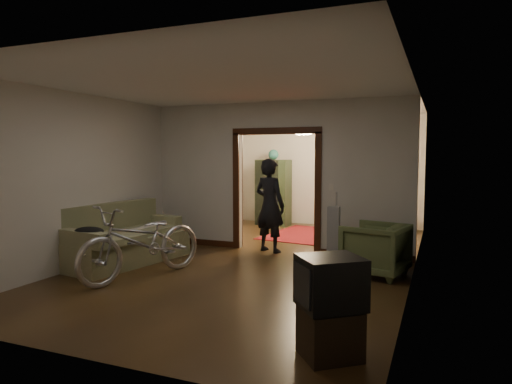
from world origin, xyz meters
The scene contains 24 objects.
floor centered at (0.00, 0.00, 0.00)m, with size 5.00×8.50×0.01m, color #301E0F.
ceiling centered at (0.00, 0.00, 2.80)m, with size 5.00×8.50×0.01m, color white.
wall_back centered at (0.00, 4.25, 1.40)m, with size 5.00×0.02×2.80m, color beige.
wall_left centered at (-2.50, 0.00, 1.40)m, with size 0.02×8.50×2.80m, color beige.
wall_right centered at (2.50, 0.00, 1.40)m, with size 0.02×8.50×2.80m, color beige.
partition_wall centered at (0.00, 0.75, 1.40)m, with size 5.00×0.14×2.80m, color beige.
door_casing centered at (0.00, 0.75, 1.10)m, with size 1.74×0.20×2.32m, color black.
far_window centered at (0.70, 4.21, 1.55)m, with size 0.98×0.06×1.28m, color black.
chandelier centered at (0.00, 2.50, 2.35)m, with size 0.24×0.24×0.24m, color #FFE0A5.
light_switch centered at (1.05, 0.68, 1.25)m, with size 0.08×0.01×0.12m, color silver.
sofa centered at (-2.05, -1.11, 0.50)m, with size 0.97×2.16×0.99m, color #757950.
rolled_paper centered at (-1.95, -0.81, 0.53)m, with size 0.10×0.10×0.77m, color beige.
jacket centered at (-2.00, -2.02, 0.68)m, with size 0.47×0.36×0.14m, color black.
bicycle centered at (-1.19, -1.81, 0.55)m, with size 0.73×2.10×1.10m, color silver.
armchair centered at (1.97, -0.34, 0.40)m, with size 0.85×0.87×0.80m, color #4D5C33.
tv_stand centered at (1.97, -3.38, 0.22)m, with size 0.49×0.45×0.45m, color black.
crt_tv centered at (1.97, -3.38, 0.69)m, with size 0.53×0.48×0.46m, color black.
vacuum centered at (1.22, 0.16, 0.48)m, with size 0.29×0.24×0.96m, color gray.
person centered at (-0.10, 0.62, 0.88)m, with size 0.64×0.42×1.75m, color black.
oriental_rug centered at (0.11, 2.62, 0.01)m, with size 1.67×2.19×0.02m, color maroon.
locker centered at (-1.16, 3.73, 0.84)m, with size 0.84×0.47×1.69m, color #273620.
globe centered at (-1.16, 3.73, 1.94)m, with size 0.26×0.26×0.26m, color #1E5972.
desk centered at (1.20, 3.64, 0.39)m, with size 1.04×0.58×0.77m, color black.
desk_chair centered at (0.54, 3.47, 0.48)m, with size 0.43×0.43×0.97m, color black.
Camera 1 is at (2.86, -7.32, 1.82)m, focal length 32.00 mm.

